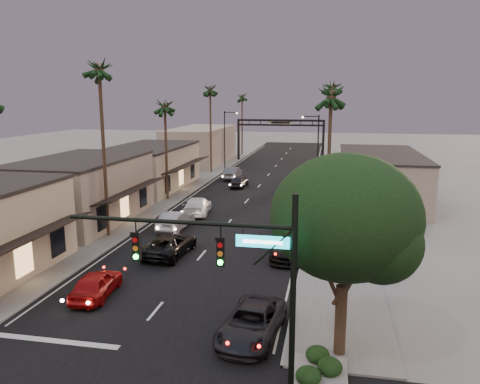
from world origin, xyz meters
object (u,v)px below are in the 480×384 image
at_px(oncoming_red, 96,284).
at_px(oncoming_silver, 176,220).
at_px(palm_lb, 99,65).
at_px(palm_ra, 331,91).
at_px(curbside_near, 252,323).
at_px(oncoming_pickup, 170,244).
at_px(arch, 280,129).
at_px(palm_ld, 210,87).
at_px(palm_rc, 332,101).
at_px(palm_lc, 165,102).
at_px(streetlight_left, 226,135).
at_px(streetlight_right, 316,146).
at_px(curbside_black, 291,245).
at_px(palm_far, 242,95).
at_px(traffic_signal, 240,266).
at_px(corner_tree, 347,223).
at_px(palm_rb, 332,85).

height_order(oncoming_red, oncoming_silver, oncoming_silver).
bearing_deg(palm_lb, palm_ra, 6.63).
bearing_deg(curbside_near, oncoming_pickup, 133.00).
distance_m(arch, palm_ld, 18.61).
relative_size(palm_rc, oncoming_pickup, 2.20).
bearing_deg(oncoming_red, oncoming_silver, -95.01).
height_order(palm_lc, oncoming_silver, palm_lc).
bearing_deg(palm_lb, arch, 79.84).
relative_size(arch, palm_rc, 1.25).
height_order(streetlight_left, oncoming_silver, streetlight_left).
bearing_deg(arch, streetlight_right, -74.53).
relative_size(oncoming_red, curbside_black, 0.75).
bearing_deg(curbside_black, oncoming_red, -137.00).
relative_size(palm_far, curbside_near, 2.51).
distance_m(traffic_signal, streetlight_right, 41.02).
bearing_deg(arch, oncoming_silver, -95.04).
bearing_deg(arch, palm_lb, -100.16).
bearing_deg(palm_lc, corner_tree, -57.66).
relative_size(palm_lc, oncoming_pickup, 2.20).
height_order(palm_rb, curbside_near, palm_rb).
bearing_deg(palm_far, curbside_black, -75.95).
distance_m(corner_tree, streetlight_left, 53.15).
height_order(palm_rc, curbside_near, palm_rc).
bearing_deg(palm_lc, streetlight_right, 30.11).
bearing_deg(corner_tree, palm_lb, 141.17).
distance_m(palm_ld, oncoming_silver, 32.46).
bearing_deg(palm_ld, curbside_black, -67.05).
height_order(traffic_signal, palm_rb, palm_rb).
bearing_deg(palm_lb, streetlight_left, 87.33).
bearing_deg(streetlight_right, palm_far, 114.76).
distance_m(corner_tree, palm_rc, 56.74).
bearing_deg(palm_rc, streetlight_left, -158.86).
height_order(palm_ra, oncoming_pickup, palm_ra).
xyz_separation_m(traffic_signal, arch, (-5.69, 66.00, 0.45)).
bearing_deg(oncoming_silver, oncoming_red, 94.39).
bearing_deg(traffic_signal, arch, 94.93).
height_order(streetlight_right, palm_ld, palm_ld).
bearing_deg(palm_ld, palm_ra, -60.98).
height_order(palm_lb, oncoming_red, palm_lb).
distance_m(streetlight_right, palm_ld, 19.78).
bearing_deg(curbside_black, palm_rc, 88.46).
relative_size(palm_ld, oncoming_red, 3.22).
distance_m(curbside_near, curbside_black, 11.78).
height_order(palm_lc, curbside_near, palm_lc).
bearing_deg(palm_lb, palm_lc, 90.00).
height_order(streetlight_right, palm_far, palm_far).
distance_m(traffic_signal, curbside_near, 6.12).
distance_m(streetlight_left, oncoming_red, 47.18).
relative_size(traffic_signal, palm_rb, 0.60).
distance_m(arch, oncoming_pickup, 51.54).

